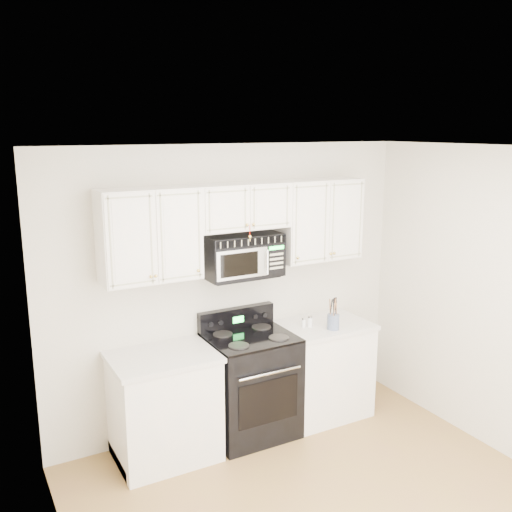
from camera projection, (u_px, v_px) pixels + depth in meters
room at (352, 352)px, 3.72m from camera, size 3.51×3.51×2.61m
base_cabinet_left at (164, 410)px, 4.77m from camera, size 0.86×0.65×0.92m
base_cabinet_right at (321, 372)px, 5.52m from camera, size 0.86×0.65×0.92m
range at (250, 383)px, 5.13m from camera, size 0.75×0.68×1.12m
upper_cabinets at (240, 222)px, 4.94m from camera, size 2.44×0.37×0.75m
microwave at (243, 255)px, 5.00m from camera, size 0.68×0.39×0.38m
utensil_crock at (333, 321)px, 5.23m from camera, size 0.11×0.11×0.30m
shaker_salt at (304, 322)px, 5.29m from camera, size 0.04×0.04×0.09m
shaker_pepper at (310, 321)px, 5.30m from camera, size 0.05×0.05×0.11m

